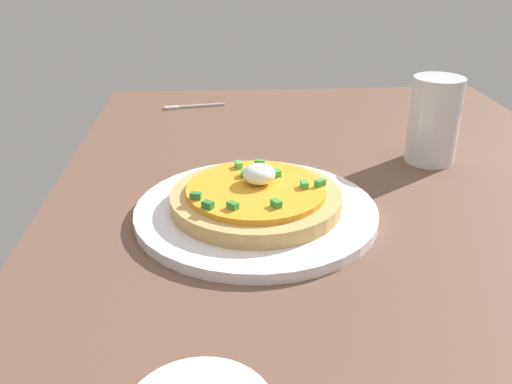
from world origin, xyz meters
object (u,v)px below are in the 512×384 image
Objects in this scene: pizza at (256,197)px; fork at (189,107)px; plate at (256,211)px; cup_near at (434,123)px.

pizza is 48.69cm from fork.
cup_near is (-16.74, 27.81, 5.41)cm from plate.
pizza is 1.73× the size of fork.
plate is at bearing 92.72° from fork.
cup_near is at bearing 131.53° from fork.
pizza is at bearing 159.66° from plate.
plate is 2.47× the size of fork.
pizza reaches higher than plate.
cup_near is 1.07× the size of fork.
fork is at bearing -128.94° from cup_near.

